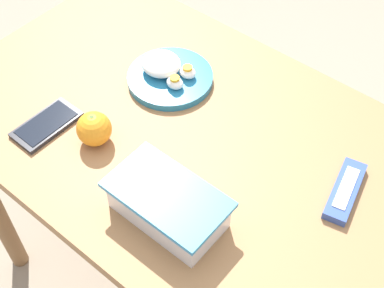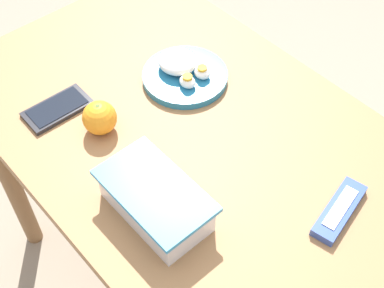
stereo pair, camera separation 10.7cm
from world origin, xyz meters
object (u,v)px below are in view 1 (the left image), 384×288
candy_bar (345,191)px  cell_phone (47,125)px  food_container (168,206)px  orange_fruit (94,129)px  rice_plate (168,74)px

candy_bar → cell_phone: bearing=23.5°
food_container → candy_bar: (-0.23, -0.25, -0.02)m
candy_bar → cell_phone: candy_bar is taller
candy_bar → orange_fruit: bearing=24.3°
food_container → rice_plate: (0.24, -0.28, -0.01)m
candy_bar → food_container: bearing=48.1°
rice_plate → candy_bar: 0.47m
rice_plate → candy_bar: size_ratio=1.27×
food_container → rice_plate: food_container is taller
orange_fruit → food_container: bearing=169.8°
food_container → cell_phone: food_container is taller
rice_plate → cell_phone: (0.11, 0.28, -0.01)m
food_container → orange_fruit: (0.24, -0.04, 0.00)m
food_container → rice_plate: bearing=-48.8°
food_container → orange_fruit: size_ratio=3.02×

